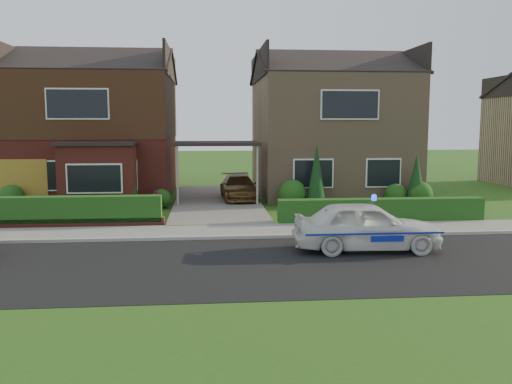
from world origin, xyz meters
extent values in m
plane|color=#204C14|center=(0.00, 0.00, 0.00)|extent=(120.00, 120.00, 0.00)
cube|color=black|center=(0.00, 0.00, 0.00)|extent=(60.00, 6.00, 0.02)
cube|color=#9E9993|center=(0.00, 3.05, 0.06)|extent=(60.00, 0.16, 0.12)
cube|color=slate|center=(0.00, 4.10, 0.05)|extent=(60.00, 2.00, 0.10)
cube|color=#204C14|center=(0.00, -5.00, 0.00)|extent=(60.00, 4.00, 0.01)
cube|color=#666059|center=(0.00, 11.00, 0.06)|extent=(3.80, 12.00, 0.12)
cube|color=maroon|center=(-5.80, 14.00, 2.90)|extent=(7.20, 8.00, 5.80)
cube|color=white|center=(-7.38, 9.98, 1.40)|extent=(1.80, 0.08, 1.30)
cube|color=white|center=(-4.22, 9.98, 1.40)|extent=(1.60, 0.08, 1.30)
cube|color=white|center=(-5.80, 9.98, 4.40)|extent=(2.60, 0.08, 1.30)
cube|color=black|center=(-5.80, 14.00, 4.35)|extent=(7.26, 8.06, 2.90)
cube|color=maroon|center=(-4.94, 9.30, 1.35)|extent=(3.00, 1.40, 2.70)
cube|color=black|center=(-4.94, 9.30, 2.77)|extent=(3.20, 1.60, 0.14)
cube|color=#94765B|center=(5.80, 14.00, 2.90)|extent=(7.20, 8.00, 5.80)
cube|color=white|center=(4.22, 9.98, 1.40)|extent=(1.80, 0.08, 1.30)
cube|color=white|center=(7.38, 9.98, 1.40)|extent=(1.60, 0.08, 1.30)
cube|color=white|center=(5.80, 9.98, 4.40)|extent=(2.60, 0.08, 1.30)
cube|color=black|center=(0.00, 11.00, 2.70)|extent=(3.80, 3.00, 0.14)
cylinder|color=gray|center=(-1.70, 9.60, 1.35)|extent=(0.10, 0.10, 2.70)
cylinder|color=gray|center=(1.70, 9.60, 1.35)|extent=(0.10, 0.10, 2.70)
cube|color=olive|center=(-8.25, 9.96, 1.05)|extent=(2.20, 0.10, 2.10)
cube|color=maroon|center=(-5.80, 5.30, 0.18)|extent=(7.70, 0.25, 0.36)
cube|color=#173C13|center=(-5.80, 5.45, 0.00)|extent=(7.50, 0.55, 0.90)
cube|color=#173C13|center=(5.80, 5.35, 0.00)|extent=(7.50, 0.55, 0.80)
sphere|color=#173C13|center=(-8.50, 9.50, 0.54)|extent=(1.08, 1.08, 1.08)
sphere|color=#173C13|center=(-4.00, 9.30, 0.66)|extent=(1.32, 1.32, 1.32)
sphere|color=#173C13|center=(-2.40, 9.60, 0.42)|extent=(0.84, 0.84, 0.84)
sphere|color=#173C13|center=(3.20, 9.40, 0.60)|extent=(1.20, 1.20, 1.20)
sphere|color=#173C13|center=(7.80, 9.50, 0.48)|extent=(0.96, 0.96, 0.96)
sphere|color=#173C13|center=(8.80, 9.20, 0.54)|extent=(1.08, 1.08, 1.08)
cone|color=black|center=(4.20, 9.20, 1.30)|extent=(0.90, 0.90, 2.60)
cone|color=black|center=(8.60, 9.20, 1.10)|extent=(0.90, 0.90, 2.20)
imported|color=silver|center=(4.00, 1.20, 0.70)|extent=(1.83, 4.17, 1.40)
sphere|color=#193FF2|center=(4.20, 1.20, 1.48)|extent=(0.17, 0.17, 0.17)
cube|color=navy|center=(4.00, 0.37, 0.64)|extent=(3.78, 0.02, 0.05)
cube|color=navy|center=(4.00, 2.03, 0.64)|extent=(3.78, 0.01, 0.05)
ellipsoid|color=black|center=(2.85, 1.10, 0.98)|extent=(0.22, 0.17, 0.21)
sphere|color=white|center=(2.86, 1.04, 0.97)|extent=(0.11, 0.11, 0.11)
sphere|color=black|center=(2.87, 1.08, 1.12)|extent=(0.13, 0.13, 0.13)
cone|color=black|center=(2.82, 1.09, 1.18)|extent=(0.04, 0.04, 0.05)
cone|color=black|center=(2.91, 1.09, 1.18)|extent=(0.04, 0.04, 0.05)
imported|color=brown|center=(1.00, 11.35, 0.67)|extent=(1.72, 3.87, 1.10)
imported|color=gray|center=(-2.64, 9.00, 0.37)|extent=(0.53, 0.52, 0.75)
imported|color=gray|center=(-2.50, 9.00, 0.42)|extent=(0.63, 0.63, 0.84)
camera|label=1|loc=(-0.47, -13.44, 3.56)|focal=38.00mm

